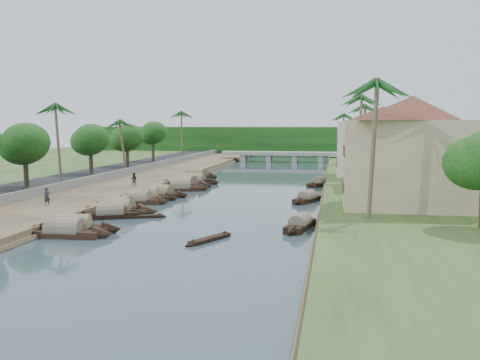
% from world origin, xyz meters
% --- Properties ---
extents(ground, '(220.00, 220.00, 0.00)m').
position_xyz_m(ground, '(0.00, 0.00, 0.00)').
color(ground, '#33464C').
rests_on(ground, ground).
extents(left_bank, '(10.00, 180.00, 0.80)m').
position_xyz_m(left_bank, '(-16.00, 20.00, 0.40)').
color(left_bank, brown).
rests_on(left_bank, ground).
extents(right_bank, '(16.00, 180.00, 1.20)m').
position_xyz_m(right_bank, '(19.00, 20.00, 0.60)').
color(right_bank, '#2C461C').
rests_on(right_bank, ground).
extents(road, '(8.00, 180.00, 1.40)m').
position_xyz_m(road, '(-24.50, 20.00, 0.70)').
color(road, black).
rests_on(road, ground).
extents(retaining_wall, '(0.40, 180.00, 1.10)m').
position_xyz_m(retaining_wall, '(-20.20, 20.00, 1.35)').
color(retaining_wall, slate).
rests_on(retaining_wall, left_bank).
extents(treeline, '(120.00, 14.00, 8.00)m').
position_xyz_m(treeline, '(0.00, 100.00, 4.00)').
color(treeline, '#10370F').
rests_on(treeline, ground).
extents(bridge, '(28.00, 4.00, 2.40)m').
position_xyz_m(bridge, '(0.00, 72.00, 1.72)').
color(bridge, gray).
rests_on(bridge, ground).
extents(building_near, '(14.85, 14.85, 10.20)m').
position_xyz_m(building_near, '(18.99, -2.00, 6.38)').
color(building_near, beige).
rests_on(building_near, right_bank).
extents(building_mid, '(14.11, 14.11, 9.70)m').
position_xyz_m(building_mid, '(19.99, 14.00, 6.13)').
color(building_mid, beige).
rests_on(building_mid, right_bank).
extents(building_far, '(15.59, 15.59, 10.20)m').
position_xyz_m(building_far, '(18.99, 28.00, 6.38)').
color(building_far, beige).
rests_on(building_far, right_bank).
extents(building_distant, '(12.62, 12.62, 9.20)m').
position_xyz_m(building_distant, '(19.99, 48.00, 5.88)').
color(building_distant, beige).
rests_on(building_distant, right_bank).
extents(sampan_0, '(8.27, 2.05, 2.17)m').
position_xyz_m(sampan_0, '(-8.79, -14.19, 0.41)').
color(sampan_0, black).
rests_on(sampan_0, ground).
extents(sampan_1, '(8.16, 3.68, 2.35)m').
position_xyz_m(sampan_1, '(-8.66, -13.01, 0.42)').
color(sampan_1, black).
rests_on(sampan_1, ground).
extents(sampan_2, '(8.81, 3.47, 2.27)m').
position_xyz_m(sampan_2, '(-8.95, -3.89, 0.42)').
color(sampan_2, black).
rests_on(sampan_2, ground).
extents(sampan_3, '(7.41, 4.35, 2.03)m').
position_xyz_m(sampan_3, '(-8.73, -5.63, 0.41)').
color(sampan_3, black).
rests_on(sampan_3, ground).
extents(sampan_4, '(8.24, 3.52, 2.28)m').
position_xyz_m(sampan_4, '(-9.43, -1.83, 0.42)').
color(sampan_4, black).
rests_on(sampan_4, ground).
extents(sampan_5, '(7.73, 3.22, 2.38)m').
position_xyz_m(sampan_5, '(-9.30, 6.03, 0.42)').
color(sampan_5, black).
rests_on(sampan_5, ground).
extents(sampan_6, '(7.11, 1.96, 2.13)m').
position_xyz_m(sampan_6, '(-9.38, 3.62, 0.41)').
color(sampan_6, black).
rests_on(sampan_6, ground).
extents(sampan_7, '(7.89, 3.26, 2.08)m').
position_xyz_m(sampan_7, '(-8.78, 9.78, 0.41)').
color(sampan_7, black).
rests_on(sampan_7, ground).
extents(sampan_8, '(8.22, 4.20, 2.45)m').
position_xyz_m(sampan_8, '(-8.11, 15.62, 0.42)').
color(sampan_8, black).
rests_on(sampan_8, ground).
extents(sampan_9, '(9.41, 4.05, 2.32)m').
position_xyz_m(sampan_9, '(-8.80, 19.73, 0.42)').
color(sampan_9, black).
rests_on(sampan_9, ground).
extents(sampan_10, '(7.98, 3.86, 2.17)m').
position_xyz_m(sampan_10, '(-8.87, 21.54, 0.41)').
color(sampan_10, black).
rests_on(sampan_10, ground).
extents(sampan_11, '(7.93, 2.35, 2.24)m').
position_xyz_m(sampan_11, '(-8.28, 24.03, 0.42)').
color(sampan_11, black).
rests_on(sampan_11, ground).
extents(sampan_12, '(8.34, 3.27, 1.99)m').
position_xyz_m(sampan_12, '(-8.29, 24.55, 0.41)').
color(sampan_12, black).
rests_on(sampan_12, ground).
extents(sampan_13, '(8.30, 4.87, 2.26)m').
position_xyz_m(sampan_13, '(-10.15, 33.02, 0.42)').
color(sampan_13, black).
rests_on(sampan_13, ground).
extents(sampan_14, '(2.82, 7.29, 1.80)m').
position_xyz_m(sampan_14, '(9.34, -7.87, 0.40)').
color(sampan_14, black).
rests_on(sampan_14, ground).
extents(sampan_15, '(3.80, 6.62, 1.83)m').
position_xyz_m(sampan_15, '(9.13, 8.10, 0.40)').
color(sampan_15, black).
rests_on(sampan_15, ground).
extents(sampan_16, '(4.51, 7.41, 1.89)m').
position_xyz_m(sampan_16, '(10.11, 24.76, 0.41)').
color(sampan_16, black).
rests_on(sampan_16, ground).
extents(canoe_0, '(3.22, 5.48, 0.76)m').
position_xyz_m(canoe_0, '(2.83, -13.65, 0.10)').
color(canoe_0, black).
rests_on(canoe_0, ground).
extents(canoe_1, '(4.61, 2.29, 0.75)m').
position_xyz_m(canoe_1, '(-5.73, -5.03, 0.10)').
color(canoe_1, black).
rests_on(canoe_1, ground).
extents(canoe_2, '(4.75, 1.13, 0.68)m').
position_xyz_m(canoe_2, '(-9.16, 17.25, 0.10)').
color(canoe_2, black).
rests_on(canoe_2, ground).
extents(palm_0, '(3.20, 3.20, 12.55)m').
position_xyz_m(palm_0, '(15.00, -8.58, 11.92)').
color(palm_0, brown).
rests_on(palm_0, ground).
extents(palm_1, '(3.20, 3.20, 10.41)m').
position_xyz_m(palm_1, '(16.00, 6.70, 9.86)').
color(palm_1, brown).
rests_on(palm_1, ground).
extents(palm_2, '(3.20, 3.20, 12.87)m').
position_xyz_m(palm_2, '(15.00, 20.87, 12.23)').
color(palm_2, brown).
rests_on(palm_2, ground).
extents(palm_3, '(3.20, 3.20, 12.14)m').
position_xyz_m(palm_3, '(16.00, 36.73, 11.54)').
color(palm_3, brown).
rests_on(palm_3, ground).
extents(palm_5, '(3.20, 3.20, 11.50)m').
position_xyz_m(palm_5, '(-24.00, 13.19, 11.11)').
color(palm_5, brown).
rests_on(palm_5, ground).
extents(palm_6, '(3.20, 3.20, 9.47)m').
position_xyz_m(palm_6, '(-22.00, 30.56, 9.16)').
color(palm_6, brown).
rests_on(palm_6, ground).
extents(palm_7, '(3.20, 3.20, 11.03)m').
position_xyz_m(palm_7, '(14.00, 55.63, 10.46)').
color(palm_7, brown).
rests_on(palm_7, ground).
extents(palm_8, '(3.20, 3.20, 11.51)m').
position_xyz_m(palm_8, '(-20.50, 58.97, 11.12)').
color(palm_8, brown).
rests_on(palm_8, ground).
extents(tree_2, '(5.54, 5.54, 7.37)m').
position_xyz_m(tree_2, '(-24.00, 5.20, 6.42)').
color(tree_2, '#4B3D2B').
rests_on(tree_2, ground).
extents(tree_3, '(5.26, 5.26, 7.25)m').
position_xyz_m(tree_3, '(-24.00, 22.46, 6.41)').
color(tree_3, '#4B3D2B').
rests_on(tree_3, ground).
extents(tree_4, '(5.44, 5.44, 7.25)m').
position_xyz_m(tree_4, '(-24.00, 36.80, 6.35)').
color(tree_4, '#4B3D2B').
rests_on(tree_4, ground).
extents(tree_5, '(5.13, 5.13, 7.76)m').
position_xyz_m(tree_5, '(-24.00, 50.49, 6.96)').
color(tree_5, '#4B3D2B').
rests_on(tree_5, ground).
extents(tree_6, '(4.67, 4.67, 7.02)m').
position_xyz_m(tree_6, '(24.00, 30.22, 6.22)').
color(tree_6, '#4B3D2B').
rests_on(tree_6, ground).
extents(person_near, '(0.71, 0.78, 1.80)m').
position_xyz_m(person_near, '(-15.95, -4.18, 1.70)').
color(person_near, '#2B2C34').
rests_on(person_near, left_bank).
extents(person_far, '(0.99, 0.86, 1.75)m').
position_xyz_m(person_far, '(-13.60, 13.06, 1.68)').
color(person_far, '#2C241F').
rests_on(person_far, left_bank).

